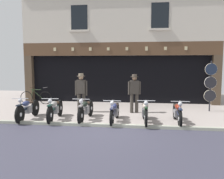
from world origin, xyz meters
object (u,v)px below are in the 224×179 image
Objects in this scene: advert_board_near at (84,74)px; leaning_bicycle at (36,97)px; salesman_left at (81,91)px; shopkeeper_center at (134,91)px; motorcycle_center_left at (86,109)px; motorcycle_center at (115,111)px; motorcycle_left at (55,109)px; motorcycle_right at (177,112)px; motorcycle_far_left at (28,108)px; tyre_sign_pole at (211,83)px; motorcycle_center_right at (145,111)px.

advert_board_near is 0.61× the size of leaning_bicycle.
salesman_left reaches higher than shopkeeper_center.
motorcycle_center_left is 1.09× the size of motorcycle_center.
motorcycle_left reaches higher than motorcycle_right.
motorcycle_far_left reaches higher than motorcycle_left.
leaning_bicycle reaches higher than motorcycle_right.
motorcycle_center is 1.97m from shopkeeper_center.
shopkeeper_center is 0.74× the size of tyre_sign_pole.
tyre_sign_pole is at bearing -177.55° from shopkeeper_center.
shopkeeper_center is at bearing -135.98° from motorcycle_center_left.
shopkeeper_center is (-1.62, 1.68, 0.53)m from motorcycle_right.
motorcycle_far_left is 4.50m from motorcycle_center_right.
salesman_left is 2.36m from shopkeeper_center.
advert_board_near is at bearing -75.88° from salesman_left.
motorcycle_center_left is 3.41m from motorcycle_right.
motorcycle_center is at bearing 174.98° from motorcycle_center_left.
tyre_sign_pole is (4.05, 2.55, 0.88)m from motorcycle_center.
motorcycle_right is 1.13× the size of salesman_left.
motorcycle_right is 6.51m from advert_board_near.
salesman_left is at bearing 58.53° from leaning_bicycle.
motorcycle_right is (5.67, 0.14, -0.01)m from motorcycle_far_left.
salesman_left is at bearing -68.10° from motorcycle_center_left.
salesman_left reaches higher than motorcycle_far_left.
motorcycle_far_left is 5.67m from motorcycle_right.
motorcycle_far_left reaches higher than motorcycle_center_right.
motorcycle_center_right is 1.01× the size of motorcycle_right.
advert_board_near is (-1.16, 4.47, 1.15)m from motorcycle_center_left.
motorcycle_far_left is at bearing 47.32° from salesman_left.
motorcycle_center_right is 3.28m from salesman_left.
motorcycle_center is 4.87m from tyre_sign_pole.
leaning_bicycle is at bearing -27.68° from shopkeeper_center.
motorcycle_left is at bearing 34.77° from leaning_bicycle.
motorcycle_right is 1.82× the size of advert_board_near.
shopkeeper_center is at bearing -43.77° from advert_board_near.
motorcycle_left reaches higher than leaning_bicycle.
shopkeeper_center is (4.04, 1.82, 0.51)m from motorcycle_far_left.
leaning_bicycle is at bearing -41.83° from motorcycle_center_left.
salesman_left is 1.02× the size of shopkeeper_center.
motorcycle_far_left is at bearing 1.46° from motorcycle_right.
advert_board_near reaches higher than shopkeeper_center.
salesman_left is at bearing -137.84° from motorcycle_far_left.
leaning_bicycle is (-3.01, 1.83, -0.59)m from salesman_left.
tyre_sign_pole is 6.66m from advert_board_near.
motorcycle_left is 4.18m from leaning_bicycle.
motorcycle_right is at bearing -125.73° from tyre_sign_pole.
motorcycle_center_left is at bearing -75.50° from advert_board_near.
tyre_sign_pole reaches higher than leaning_bicycle.
shopkeeper_center is 4.12m from advert_board_near.
salesman_left is 5.83m from tyre_sign_pole.
leaning_bicycle is (-8.75, 0.90, -0.92)m from tyre_sign_pole.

